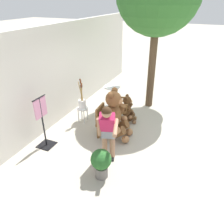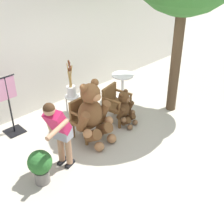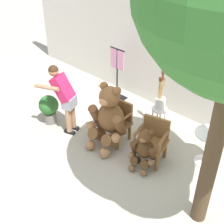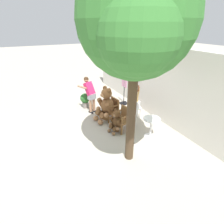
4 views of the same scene
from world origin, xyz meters
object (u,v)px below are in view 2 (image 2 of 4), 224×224
Objects in this scene: wooden_chair_left at (85,117)px; teddy_bear_large at (93,113)px; round_side_table at (123,84)px; white_stool at (72,100)px; clothing_display_stand at (9,104)px; brush_bucket at (71,89)px; wooden_chair_right at (115,103)px; teddy_bear_small at (125,109)px; person_visitor at (59,128)px; potted_plant at (40,165)px.

wooden_chair_left is 0.62× the size of teddy_bear_large.
white_stool is at bearing 164.67° from round_side_table.
teddy_bear_large is 1.83m from clothing_display_stand.
clothing_display_stand is (-1.47, 0.24, 0.06)m from brush_bucket.
wooden_chair_right is 1.87× the size of white_stool.
teddy_bear_small is at bearing -66.30° from brush_bucket.
wooden_chair_right is 1.19× the size of round_side_table.
person_visitor reaches higher than brush_bucket.
brush_bucket is at bearing 68.29° from wooden_chair_left.
person_visitor reaches higher than potted_plant.
wooden_chair_left is 0.63× the size of clothing_display_stand.
white_stool is at bearing 113.61° from teddy_bear_small.
teddy_bear_large is 0.96m from teddy_bear_small.
brush_bucket is (0.37, 1.22, -0.02)m from teddy_bear_large.
person_visitor is 1.74m from clothing_display_stand.
wooden_chair_left is 1.22m from person_visitor.
potted_plant is (-1.89, -1.56, 0.04)m from white_stool.
brush_bucket reaches higher than wooden_chair_right.
potted_plant is 1.88m from clothing_display_stand.
wooden_chair_right is at bearing 94.88° from teddy_bear_small.
brush_bucket is 0.68× the size of clothing_display_stand.
teddy_bear_small is at bearing -1.93° from teddy_bear_large.
person_visitor is 1.12× the size of clothing_display_stand.
wooden_chair_right reaches higher than potted_plant.
wooden_chair_right is 1.26× the size of potted_plant.
potted_plant is at bearing -158.60° from wooden_chair_left.
potted_plant is (-1.51, -0.33, -0.28)m from teddy_bear_large.
round_side_table is (2.77, 1.11, -0.46)m from person_visitor.
wooden_chair_right reaches higher than round_side_table.
person_visitor is at bearing -165.46° from teddy_bear_large.
person_visitor is (-1.02, -0.26, 0.23)m from teddy_bear_large.
round_side_table is 3.47m from potted_plant.
brush_bucket is at bearing 72.98° from teddy_bear_large.
wooden_chair_right is 0.96m from teddy_bear_large.
teddy_bear_small reaches higher than wooden_chair_left.
wooden_chair_left is at bearing 179.91° from wooden_chair_right.
wooden_chair_left is at bearing -48.26° from clothing_display_stand.
teddy_bear_large is (0.01, -0.26, 0.22)m from wooden_chair_left.
clothing_display_stand is (-2.02, 1.50, 0.30)m from teddy_bear_small.
round_side_table is (0.82, 0.88, 0.02)m from teddy_bear_small.
white_stool is at bearing 46.90° from person_visitor.
potted_plant is (-1.50, -0.59, -0.07)m from wooden_chair_left.
white_stool is 1.43m from round_side_table.
wooden_chair_left is 0.98m from teddy_bear_small.
teddy_bear_small is 2.46m from potted_plant.
white_stool is at bearing 72.94° from teddy_bear_large.
person_visitor reaches higher than wooden_chair_right.
brush_bucket is at bearing -127.07° from white_stool.
round_side_table is 2.92m from clothing_display_stand.
teddy_bear_large is 3.01× the size of white_stool.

